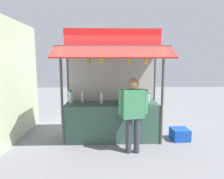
% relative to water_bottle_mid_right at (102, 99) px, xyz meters
% --- Properties ---
extents(ground_plane, '(20.00, 20.00, 0.00)m').
position_rel_water_bottle_mid_right_xyz_m(ground_plane, '(0.26, -0.01, -1.04)').
color(ground_plane, gray).
extents(stall_counter, '(2.31, 0.74, 0.92)m').
position_rel_water_bottle_mid_right_xyz_m(stall_counter, '(0.26, -0.01, -0.58)').
color(stall_counter, '#385B4C').
rests_on(stall_counter, ground).
extents(stall_structure, '(2.51, 1.53, 2.65)m').
position_rel_water_bottle_mid_right_xyz_m(stall_structure, '(0.26, 0.06, 0.57)').
color(stall_structure, '#4C4742').
rests_on(stall_structure, ground).
extents(water_bottle_mid_right, '(0.07, 0.07, 0.25)m').
position_rel_water_bottle_mid_right_xyz_m(water_bottle_mid_right, '(0.00, 0.00, 0.00)').
color(water_bottle_mid_right, silver).
rests_on(water_bottle_mid_right, stall_counter).
extents(water_bottle_left, '(0.09, 0.09, 0.32)m').
position_rel_water_bottle_mid_right_xyz_m(water_bottle_left, '(0.73, 0.29, 0.03)').
color(water_bottle_left, silver).
rests_on(water_bottle_left, stall_counter).
extents(water_bottle_back_left, '(0.09, 0.09, 0.32)m').
position_rel_water_bottle_mid_right_xyz_m(water_bottle_back_left, '(-0.83, 0.26, 0.03)').
color(water_bottle_back_left, silver).
rests_on(water_bottle_back_left, stall_counter).
extents(water_bottle_front_left, '(0.09, 0.09, 0.31)m').
position_rel_water_bottle_mid_right_xyz_m(water_bottle_front_left, '(-0.77, 0.07, 0.03)').
color(water_bottle_front_left, silver).
rests_on(water_bottle_front_left, stall_counter).
extents(water_bottle_right, '(0.07, 0.07, 0.25)m').
position_rel_water_bottle_mid_right_xyz_m(water_bottle_right, '(1.19, 0.09, -0.00)').
color(water_bottle_right, silver).
rests_on(water_bottle_right, stall_counter).
extents(water_bottle_mid_left, '(0.08, 0.08, 0.28)m').
position_rel_water_bottle_mid_right_xyz_m(water_bottle_mid_left, '(-0.49, 0.19, 0.01)').
color(water_bottle_mid_left, silver).
rests_on(water_bottle_mid_left, stall_counter).
extents(magazine_stack_rear_center, '(0.21, 0.28, 0.08)m').
position_rel_water_bottle_mid_right_xyz_m(magazine_stack_rear_center, '(0.68, -0.21, -0.08)').
color(magazine_stack_rear_center, blue).
rests_on(magazine_stack_rear_center, stall_counter).
extents(magazine_stack_center, '(0.23, 0.33, 0.05)m').
position_rel_water_bottle_mid_right_xyz_m(magazine_stack_center, '(0.99, -0.11, -0.09)').
color(magazine_stack_center, black).
rests_on(magazine_stack_center, stall_counter).
extents(banana_bunch_inner_left, '(0.10, 0.10, 0.26)m').
position_rel_water_bottle_mid_right_xyz_m(banana_bunch_inner_left, '(0.01, -0.48, 0.95)').
color(banana_bunch_inner_left, '#332D23').
extents(banana_bunch_inner_right, '(0.10, 0.10, 0.28)m').
position_rel_water_bottle_mid_right_xyz_m(banana_bunch_inner_right, '(0.99, -0.48, 0.93)').
color(banana_bunch_inner_right, '#332D23').
extents(banana_bunch_rightmost, '(0.10, 0.10, 0.29)m').
position_rel_water_bottle_mid_right_xyz_m(banana_bunch_rightmost, '(-0.25, -0.48, 0.93)').
color(banana_bunch_rightmost, '#332D23').
extents(banana_bunch_leftmost, '(0.10, 0.10, 0.28)m').
position_rel_water_bottle_mid_right_xyz_m(banana_bunch_leftmost, '(0.62, -0.48, 0.93)').
color(banana_bunch_leftmost, '#332D23').
extents(vendor_person, '(0.61, 0.28, 1.61)m').
position_rel_water_bottle_mid_right_xyz_m(vendor_person, '(0.68, -0.80, -0.06)').
color(vendor_person, '#383842').
rests_on(vendor_person, ground).
extents(plastic_crate, '(0.43, 0.43, 0.29)m').
position_rel_water_bottle_mid_right_xyz_m(plastic_crate, '(1.96, -0.12, -0.89)').
color(plastic_crate, '#194CB2').
rests_on(plastic_crate, ground).
extents(neighbour_wall, '(0.20, 2.40, 2.95)m').
position_rel_water_bottle_mid_right_xyz_m(neighbour_wall, '(-2.18, 0.29, 0.44)').
color(neighbour_wall, beige).
rests_on(neighbour_wall, ground).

